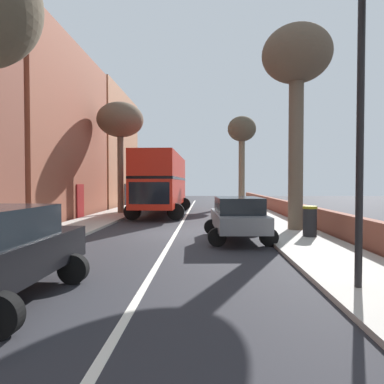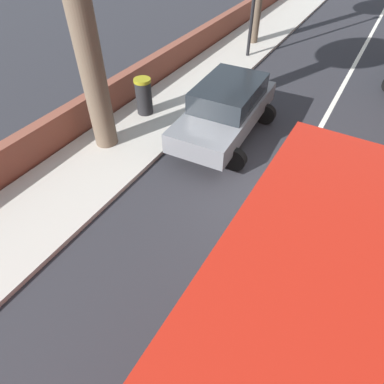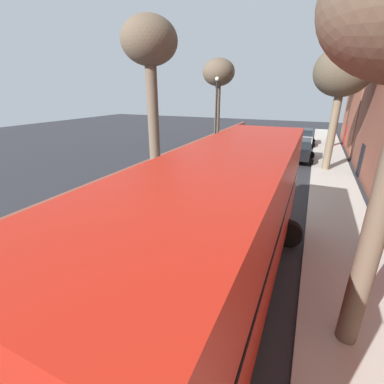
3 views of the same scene
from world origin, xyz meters
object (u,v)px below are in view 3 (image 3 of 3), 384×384
street_tree_left_0 (346,71)px  street_tree_left_4 (343,73)px  parked_car_silver_left_0 (303,136)px  lamppost_right (216,111)px  parked_car_black_left_3 (299,149)px  litter_bin_right (171,163)px  street_tree_right_1 (150,51)px  street_tree_right_5 (219,76)px  double_decker_bus (228,221)px  parked_car_grey_right_1 (210,163)px

street_tree_left_0 → street_tree_left_4: (0.79, 9.84, -0.68)m
parked_car_silver_left_0 → street_tree_left_0: street_tree_left_0 is taller
parked_car_silver_left_0 → street_tree_left_4: street_tree_left_4 is taller
lamppost_right → parked_car_black_left_3: bearing=-172.1°
street_tree_left_4 → litter_bin_right: size_ratio=6.85×
street_tree_right_1 → lamppost_right: size_ratio=1.42×
parked_car_silver_left_0 → litter_bin_right: (7.80, 14.64, -0.24)m
street_tree_right_5 → parked_car_black_left_3: bearing=174.3°
parked_car_silver_left_0 → street_tree_left_0: size_ratio=0.50×
street_tree_right_1 → street_tree_right_5: street_tree_right_1 is taller
parked_car_black_left_3 → street_tree_left_4: (-2.00, 2.12, 5.45)m
double_decker_bus → street_tree_left_4: street_tree_left_4 is taller
street_tree_left_0 → street_tree_right_5: (10.05, 6.99, -0.51)m
street_tree_left_4 → street_tree_right_5: 9.70m
street_tree_right_5 → litter_bin_right: size_ratio=6.71×
lamppost_right → litter_bin_right: lamppost_right is taller
parked_car_silver_left_0 → street_tree_left_4: 11.17m
parked_car_black_left_3 → litter_bin_right: 10.65m
street_tree_left_0 → street_tree_right_1: bearing=58.0°
parked_car_silver_left_0 → street_tree_left_0: 6.77m
parked_car_black_left_3 → street_tree_left_4: 6.18m
double_decker_bus → lamppost_right: 17.31m
street_tree_right_1 → parked_car_silver_left_0: bearing=-115.1°
street_tree_right_1 → lamppost_right: (-0.97, -8.27, -3.55)m
street_tree_left_0 → lamppost_right: (9.59, 8.66, -3.30)m
street_tree_right_5 → litter_bin_right: street_tree_right_5 is taller
street_tree_right_5 → street_tree_left_0: bearing=-145.2°
parked_car_grey_right_1 → street_tree_left_4: (-7.00, -4.84, 5.50)m
street_tree_right_5 → litter_bin_right: (0.53, 7.97, -5.88)m
lamppost_right → litter_bin_right: bearing=81.0°
parked_car_black_left_3 → street_tree_right_5: 9.21m
street_tree_right_5 → parked_car_silver_left_0: bearing=-137.4°
street_tree_right_1 → litter_bin_right: size_ratio=7.63×
parked_car_silver_left_0 → street_tree_left_0: (-2.79, -0.32, 6.16)m
parked_car_grey_right_1 → street_tree_right_5: 9.82m
parked_car_black_left_3 → street_tree_right_5: bearing=-5.7°
street_tree_right_1 → lamppost_right: bearing=-96.7°
parked_car_grey_right_1 → street_tree_left_0: street_tree_left_0 is taller
parked_car_black_left_3 → double_decker_bus: bearing=87.3°
double_decker_bus → street_tree_left_4: 15.79m
street_tree_left_4 → lamppost_right: 9.26m
street_tree_right_1 → street_tree_left_4: bearing=-144.0°
parked_car_grey_right_1 → double_decker_bus: bearing=112.5°
parked_car_black_left_3 → street_tree_right_1: street_tree_right_1 is taller
street_tree_right_5 → lamppost_right: street_tree_right_5 is taller
parked_car_black_left_3 → lamppost_right: bearing=7.9°
street_tree_right_5 → street_tree_left_4: bearing=162.9°
parked_car_black_left_3 → street_tree_right_1: (7.77, 9.21, 6.37)m
double_decker_bus → street_tree_right_1: bearing=-48.6°
double_decker_bus → litter_bin_right: (7.00, -9.87, -1.64)m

